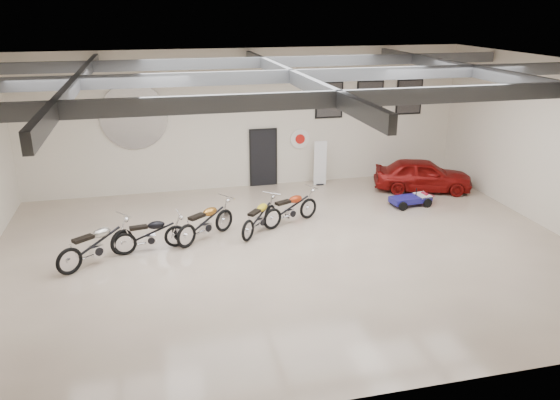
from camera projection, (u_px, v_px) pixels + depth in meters
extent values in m
cube|color=#C2AD94|center=(290.00, 252.00, 14.98)|extent=(16.00, 12.00, 0.01)
cube|color=gray|center=(291.00, 66.00, 13.29)|extent=(16.00, 12.00, 0.01)
cube|color=beige|center=(249.00, 120.00, 19.63)|extent=(16.00, 0.02, 5.00)
cube|color=beige|center=(556.00, 147.00, 15.89)|extent=(0.02, 12.00, 5.00)
cube|color=black|center=(263.00, 158.00, 20.18)|extent=(0.92, 0.08, 2.10)
imported|color=maroon|center=(423.00, 175.00, 19.76)|extent=(2.45, 3.72, 1.18)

